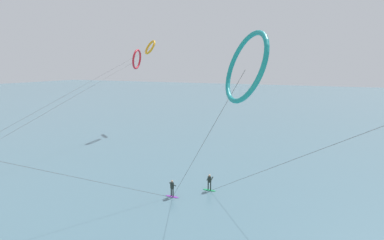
% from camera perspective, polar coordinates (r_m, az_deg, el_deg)
% --- Properties ---
extents(sea_water, '(400.00, 200.00, 0.08)m').
position_cam_1_polar(sea_water, '(106.77, 19.40, 2.76)').
color(sea_water, slate).
rests_on(sea_water, ground).
extents(surfer_violet, '(1.40, 0.67, 1.70)m').
position_cam_1_polar(surfer_violet, '(30.46, -3.71, -12.78)').
color(surfer_violet, purple).
rests_on(surfer_violet, ground).
extents(surfer_emerald, '(1.40, 0.61, 1.70)m').
position_cam_1_polar(surfer_emerald, '(31.88, 3.26, -11.70)').
color(surfer_emerald, '#199351').
rests_on(surfer_emerald, ground).
extents(kite_teal, '(10.61, 8.00, 14.85)m').
position_cam_1_polar(kite_teal, '(19.69, 9.89, 9.64)').
color(kite_teal, teal).
rests_on(kite_teal, ground).
extents(kite_crimson, '(1.74, 42.82, 15.62)m').
position_cam_1_polar(kite_crimson, '(58.26, -10.29, 11.01)').
color(kite_crimson, red).
rests_on(kite_crimson, ground).
extents(kite_amber, '(3.82, 49.63, 17.74)m').
position_cam_1_polar(kite_amber, '(63.64, -7.86, 13.20)').
color(kite_amber, orange).
rests_on(kite_amber, ground).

